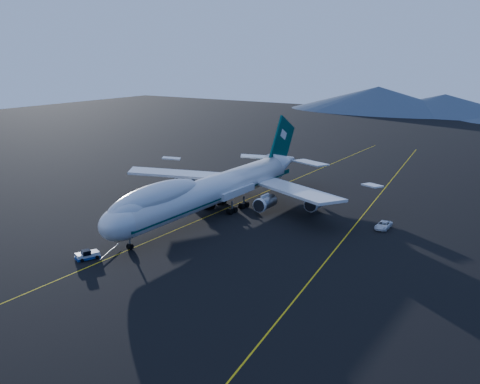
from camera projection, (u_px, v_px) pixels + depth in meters
The scene contains 6 objects.
ground at pixel (213, 214), 121.05m from camera, with size 500.00×500.00×0.00m, color black.
taxiway_line_main at pixel (213, 214), 121.05m from camera, with size 0.25×220.00×0.01m, color gold.
taxiway_line_side at pixel (355, 225), 113.45m from camera, with size 0.25×200.00×0.01m, color gold.
boeing_747 at pixel (213, 189), 119.60m from camera, with size 59.62×72.43×19.37m.
pushback_tug at pixel (88, 256), 94.80m from camera, with size 3.53×4.61×1.79m.
service_van at pixel (383, 225), 110.93m from camera, with size 2.51×5.43×1.51m, color white.
Camera 1 is at (67.92, -94.01, 35.57)m, focal length 40.00 mm.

